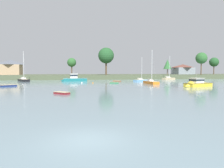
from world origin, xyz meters
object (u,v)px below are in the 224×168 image
at_px(sailboat_sand, 169,79).
at_px(dinghy_green, 114,83).
at_px(mooring_buoy_orange, 93,83).
at_px(cruiser_yellow, 195,85).
at_px(dinghy_wood, 117,81).
at_px(sailboat_orange, 151,83).
at_px(mooring_buoy_white, 82,83).
at_px(sailboat_black, 24,81).
at_px(dinghy_navy, 9,86).
at_px(cruiser_teal, 73,80).
at_px(dinghy_maroon, 62,93).
at_px(sailboat_skyblue, 141,81).

bearing_deg(sailboat_sand, dinghy_green, -142.74).
bearing_deg(mooring_buoy_orange, cruiser_yellow, -40.36).
bearing_deg(dinghy_wood, sailboat_orange, -66.09).
height_order(sailboat_orange, mooring_buoy_white, sailboat_orange).
xyz_separation_m(sailboat_black, dinghy_green, (30.10, -18.02, -0.11)).
relative_size(dinghy_green, mooring_buoy_orange, 6.86).
bearing_deg(cruiser_yellow, dinghy_green, 132.96).
relative_size(dinghy_navy, mooring_buoy_white, 7.21).
height_order(cruiser_teal, sailboat_orange, sailboat_orange).
height_order(dinghy_navy, dinghy_green, dinghy_navy).
bearing_deg(cruiser_teal, dinghy_green, -50.35).
xyz_separation_m(dinghy_maroon, sailboat_sand, (41.04, 48.74, 0.11)).
bearing_deg(sailboat_orange, sailboat_black, 150.66).
xyz_separation_m(sailboat_orange, mooring_buoy_white, (-19.54, 7.72, -0.14)).
relative_size(dinghy_wood, dinghy_navy, 0.80).
distance_m(dinghy_maroon, dinghy_navy, 23.50).
bearing_deg(cruiser_teal, cruiser_yellow, -48.54).
height_order(dinghy_maroon, sailboat_sand, sailboat_sand).
relative_size(sailboat_black, dinghy_green, 3.93).
bearing_deg(dinghy_green, dinghy_navy, -162.26).
bearing_deg(sailboat_black, dinghy_wood, -11.96).
bearing_deg(dinghy_maroon, sailboat_skyblue, 56.59).
relative_size(mooring_buoy_orange, mooring_buoy_white, 0.81).
bearing_deg(dinghy_navy, mooring_buoy_white, 34.10).
xyz_separation_m(dinghy_navy, mooring_buoy_white, (17.61, 11.92, -0.06)).
distance_m(dinghy_maroon, dinghy_wood, 42.27).
xyz_separation_m(sailboat_skyblue, dinghy_green, (-11.86, -10.71, -0.06)).
bearing_deg(mooring_buoy_white, dinghy_wood, 31.47).
bearing_deg(sailboat_orange, dinghy_maroon, -135.23).
bearing_deg(sailboat_sand, mooring_buoy_orange, -150.40).
distance_m(cruiser_yellow, dinghy_wood, 31.10).
bearing_deg(dinghy_navy, mooring_buoy_orange, 26.49).
distance_m(mooring_buoy_orange, mooring_buoy_white, 3.63).
distance_m(dinghy_green, mooring_buoy_orange, 6.50).
bearing_deg(mooring_buoy_white, sailboat_skyblue, 19.25).
relative_size(dinghy_navy, mooring_buoy_orange, 8.86).
distance_m(dinghy_wood, mooring_buoy_white, 14.86).
bearing_deg(dinghy_wood, dinghy_maroon, -113.25).
xyz_separation_m(sailboat_skyblue, mooring_buoy_orange, (-18.13, -8.99, -0.13)).
height_order(cruiser_teal, sailboat_sand, sailboat_sand).
bearing_deg(cruiser_teal, dinghy_wood, -14.52).
distance_m(dinghy_green, mooring_buoy_white, 10.10).
relative_size(dinghy_maroon, sailboat_sand, 0.26).
relative_size(cruiser_teal, dinghy_navy, 2.53).
bearing_deg(dinghy_maroon, cruiser_teal, 88.48).
relative_size(cruiser_yellow, mooring_buoy_white, 16.02).
xyz_separation_m(sailboat_skyblue, cruiser_yellow, (4.23, -27.99, 0.28)).
xyz_separation_m(cruiser_yellow, mooring_buoy_white, (-25.66, 20.50, -0.39)).
distance_m(cruiser_yellow, mooring_buoy_orange, 29.34).
height_order(sailboat_sand, mooring_buoy_white, sailboat_sand).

